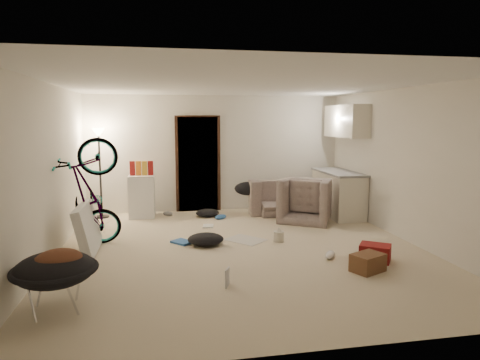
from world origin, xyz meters
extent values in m
cube|color=beige|center=(0.00, 0.00, -0.01)|extent=(5.50, 6.00, 0.02)
cube|color=white|center=(0.00, 0.00, 2.51)|extent=(5.50, 6.00, 0.02)
cube|color=silver|center=(0.00, 3.01, 1.25)|extent=(5.50, 0.02, 2.50)
cube|color=silver|center=(0.00, -3.01, 1.25)|extent=(5.50, 0.02, 2.50)
cube|color=silver|center=(-2.76, 0.00, 1.25)|extent=(0.02, 6.00, 2.50)
cube|color=silver|center=(2.76, 0.00, 1.25)|extent=(0.02, 6.00, 2.50)
cube|color=black|center=(-0.40, 2.97, 1.02)|extent=(0.85, 0.10, 2.04)
cube|color=#371E13|center=(-0.40, 2.94, 1.02)|extent=(0.97, 0.04, 2.10)
cylinder|color=black|center=(-2.40, 2.65, 0.01)|extent=(0.28, 0.28, 0.03)
cylinder|color=black|center=(-2.40, 2.65, 0.85)|extent=(0.04, 0.04, 1.70)
cone|color=#FFE0A5|center=(-2.40, 2.65, 1.72)|extent=(0.24, 0.24, 0.18)
cube|color=silver|center=(2.43, 2.00, 0.44)|extent=(0.60, 1.50, 0.88)
cube|color=gray|center=(2.43, 2.00, 0.90)|extent=(0.64, 1.54, 0.04)
cube|color=silver|center=(2.56, 2.00, 1.95)|extent=(0.38, 1.40, 0.65)
imported|color=#373E37|center=(1.55, 2.45, 0.27)|extent=(1.90, 0.79, 0.55)
imported|color=#373E37|center=(1.68, 1.69, 0.32)|extent=(1.27, 1.24, 0.63)
imported|color=black|center=(-2.30, 0.59, 0.46)|extent=(1.78, 0.85, 1.01)
imported|color=maroon|center=(-0.48, -1.51, 0.01)|extent=(0.27, 0.24, 0.02)
cube|color=white|center=(-1.59, 2.55, 0.43)|extent=(0.52, 0.52, 0.86)
cube|color=maroon|center=(-1.76, 2.55, 1.00)|extent=(0.11, 0.09, 0.30)
cube|color=#CC6A19|center=(-1.64, 2.55, 1.00)|extent=(0.11, 0.08, 0.30)
cube|color=gold|center=(-1.52, 2.55, 1.00)|extent=(0.11, 0.09, 0.30)
cube|color=maroon|center=(-1.40, 2.55, 1.00)|extent=(0.11, 0.08, 0.30)
cylinder|color=silver|center=(-2.30, -1.75, 0.20)|extent=(0.57, 0.57, 0.40)
ellipsoid|color=black|center=(-2.30, -1.75, 0.45)|extent=(0.81, 0.81, 0.34)
torus|color=black|center=(-2.30, -1.75, 0.45)|extent=(0.87, 0.87, 0.06)
ellipsoid|color=brown|center=(-2.25, -1.78, 0.56)|extent=(0.59, 0.55, 0.22)
ellipsoid|color=black|center=(0.60, 2.45, 0.54)|extent=(0.64, 0.57, 0.28)
cube|color=silver|center=(-2.30, 0.31, 0.36)|extent=(0.28, 1.10, 0.74)
cube|color=brown|center=(1.45, -1.26, 0.12)|extent=(0.50, 0.44, 0.24)
cube|color=maroon|center=(1.75, -0.89, 0.12)|extent=(0.51, 0.48, 0.24)
cylinder|color=beige|center=(0.67, 0.29, 0.09)|extent=(0.17, 0.17, 0.17)
cone|color=beige|center=(0.67, 0.29, 0.21)|extent=(0.10, 0.10, 0.08)
cube|color=beige|center=(0.16, 0.49, 0.00)|extent=(0.75, 0.76, 0.01)
cube|color=#3165B4|center=(-0.88, 0.50, 0.02)|extent=(0.40, 0.41, 0.03)
cube|color=silver|center=(-0.35, 1.49, 0.01)|extent=(0.23, 0.28, 0.02)
ellipsoid|color=#3165B4|center=(-0.04, 2.03, 0.05)|extent=(0.29, 0.21, 0.10)
ellipsoid|color=slate|center=(-1.07, 2.55, 0.05)|extent=(0.26, 0.22, 0.09)
ellipsoid|color=white|center=(1.17, -0.67, 0.05)|extent=(0.27, 0.30, 0.11)
ellipsoid|color=black|center=(-0.52, 0.33, 0.09)|extent=(0.62, 0.54, 0.18)
ellipsoid|color=black|center=(-0.27, 2.34, 0.07)|extent=(0.52, 0.46, 0.15)
ellipsoid|color=silver|center=(-0.47, 0.48, 0.06)|extent=(0.46, 0.42, 0.13)
camera|label=1|loc=(-1.19, -6.27, 1.98)|focal=32.00mm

